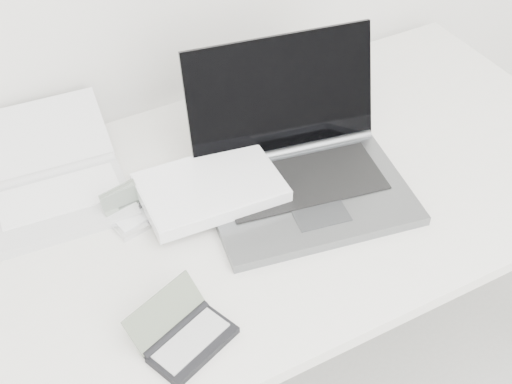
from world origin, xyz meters
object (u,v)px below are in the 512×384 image
netbook_open_white (55,184)px  palmtop_charcoal (185,336)px  laptop_large (274,173)px  desk (259,212)px

netbook_open_white → palmtop_charcoal: 0.49m
laptop_large → palmtop_charcoal: size_ratio=3.04×
desk → netbook_open_white: 0.44m
desk → palmtop_charcoal: (-0.29, -0.26, 0.06)m
laptop_large → palmtop_charcoal: bearing=-130.5°
palmtop_charcoal → netbook_open_white: bearing=79.5°
desk → palmtop_charcoal: bearing=-137.9°
desk → laptop_large: laptop_large is taller
laptop_large → netbook_open_white: (-0.42, 0.21, -0.02)m
desk → laptop_large: (0.04, 0.01, 0.09)m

